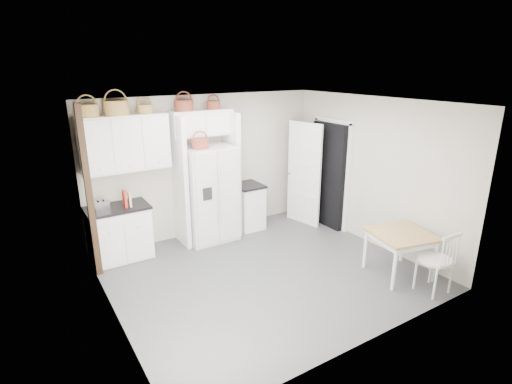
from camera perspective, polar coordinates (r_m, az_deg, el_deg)
floor at (r=6.37m, az=1.31°, el=-11.39°), size 4.50×4.50×0.00m
ceiling at (r=5.58m, az=1.50°, el=12.61°), size 4.50×4.50×0.00m
wall_back at (r=7.53m, az=-7.05°, el=3.78°), size 4.50×0.00×4.50m
wall_left at (r=5.04m, az=-20.54°, el=-4.38°), size 0.00×4.00×4.00m
wall_right at (r=7.29m, az=16.33°, el=2.72°), size 0.00×4.00×4.00m
refrigerator at (r=7.27m, az=-6.75°, el=-0.25°), size 0.90×0.72×1.74m
base_cab_left at (r=6.99m, az=-18.88°, el=-5.66°), size 0.94×0.59×0.87m
base_cab_right at (r=7.85m, az=-1.17°, el=-2.17°), size 0.48×0.58×0.85m
dining_table at (r=6.53m, az=19.75°, el=-8.30°), size 1.00×1.00×0.69m
windsor_chair at (r=6.20m, az=24.23°, el=-8.84°), size 0.50×0.46×0.98m
counter_left at (r=6.83m, az=-19.26°, el=-2.15°), size 0.98×0.63×0.04m
counter_right at (r=7.71m, az=-1.19°, el=0.95°), size 0.52×0.62×0.04m
toaster at (r=6.71m, az=-21.25°, el=-1.84°), size 0.25×0.18×0.16m
cookbook_red at (r=6.74m, az=-18.25°, el=-0.94°), size 0.05×0.18×0.27m
cookbook_cream at (r=6.76m, az=-17.60°, el=-0.98°), size 0.05×0.16×0.23m
basket_upper_a at (r=6.58m, az=-22.93°, el=10.65°), size 0.32×0.32×0.18m
basket_upper_b at (r=6.66m, az=-19.34°, el=11.29°), size 0.38×0.38×0.22m
basket_upper_c at (r=6.78m, az=-15.58°, el=11.37°), size 0.25×0.25×0.14m
basket_bridge_a at (r=7.00m, az=-10.25°, el=12.08°), size 0.32×0.32×0.18m
basket_bridge_b at (r=7.23m, az=-6.11°, el=12.26°), size 0.25×0.25×0.14m
basket_fridge_a at (r=6.87m, az=-7.99°, el=6.85°), size 0.30×0.30×0.16m
upper_cabinet at (r=6.76m, az=-18.25°, el=6.64°), size 1.40×0.34×0.90m
bridge_cabinet at (r=7.16m, az=-7.81°, el=9.76°), size 1.12×0.34×0.45m
fridge_panel_left at (r=7.05m, az=-10.80°, el=1.38°), size 0.08×0.60×2.30m
fridge_panel_right at (r=7.46m, az=-3.52°, el=2.57°), size 0.08×0.60×2.30m
trim_post at (r=6.31m, az=-22.75°, el=-0.25°), size 0.09×0.09×2.60m
doorway_void at (r=7.97m, az=10.41°, el=2.36°), size 0.18×0.85×2.05m
door_slab at (r=7.98m, az=6.88°, el=2.55°), size 0.21×0.79×2.05m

